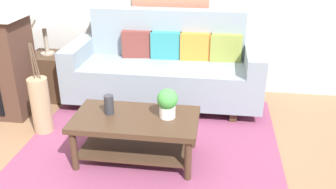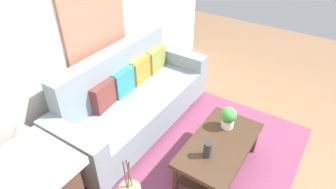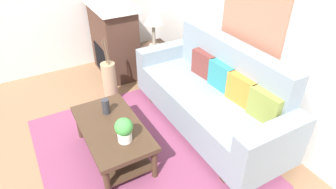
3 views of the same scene
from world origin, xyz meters
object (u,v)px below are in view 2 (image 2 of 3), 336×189
at_px(throw_pillow_olive, 156,59).
at_px(potted_plant_tabletop, 228,117).
at_px(couch, 133,101).
at_px(table_lamp, 23,134).
at_px(framed_painting, 95,19).
at_px(coffee_table, 219,150).
at_px(throw_pillow_orange, 140,70).
at_px(throw_pillow_teal, 123,81).
at_px(throw_pillow_maroon, 104,95).
at_px(side_table, 45,189).
at_px(tabletop_vase, 208,149).

xyz_separation_m(throw_pillow_olive, potted_plant_tabletop, (-0.49, -1.33, -0.11)).
xyz_separation_m(couch, table_lamp, (-1.42, -0.05, 0.56)).
relative_size(potted_plant_tabletop, table_lamp, 0.46).
bearing_deg(framed_painting, coffee_table, -92.39).
height_order(couch, table_lamp, table_lamp).
xyz_separation_m(throw_pillow_orange, throw_pillow_olive, (0.35, 0.00, 0.00)).
bearing_deg(throw_pillow_teal, throw_pillow_olive, 0.00).
bearing_deg(throw_pillow_maroon, coffee_table, -78.59).
relative_size(throw_pillow_olive, potted_plant_tabletop, 1.37).
height_order(couch, side_table, couch).
xyz_separation_m(throw_pillow_maroon, throw_pillow_orange, (0.70, 0.00, 0.00)).
xyz_separation_m(tabletop_vase, framed_painting, (0.31, 1.68, 0.89)).
height_order(throw_pillow_maroon, potted_plant_tabletop, throw_pillow_maroon).
bearing_deg(throw_pillow_olive, tabletop_vase, -127.01).
height_order(throw_pillow_teal, side_table, throw_pillow_teal).
bearing_deg(table_lamp, potted_plant_tabletop, -35.52).
bearing_deg(throw_pillow_maroon, throw_pillow_olive, 0.00).
height_order(throw_pillow_orange, tabletop_vase, throw_pillow_orange).
bearing_deg(potted_plant_tabletop, throw_pillow_olive, 69.75).
relative_size(tabletop_vase, framed_painting, 0.19).
bearing_deg(couch, throw_pillow_teal, 90.00).
xyz_separation_m(throw_pillow_orange, potted_plant_tabletop, (-0.14, -1.33, -0.11)).
relative_size(throw_pillow_teal, table_lamp, 0.63).
height_order(throw_pillow_orange, coffee_table, throw_pillow_orange).
relative_size(coffee_table, tabletop_vase, 6.25).
distance_m(couch, throw_pillow_maroon, 0.45).
height_order(throw_pillow_maroon, tabletop_vase, throw_pillow_maroon).
xyz_separation_m(throw_pillow_orange, framed_painting, (-0.35, 0.34, 0.73)).
bearing_deg(throw_pillow_orange, tabletop_vase, -116.28).
bearing_deg(potted_plant_tabletop, tabletop_vase, -179.04).
xyz_separation_m(coffee_table, side_table, (-1.34, 1.20, -0.03)).
bearing_deg(tabletop_vase, table_lamp, 133.40).
bearing_deg(coffee_table, throw_pillow_orange, 72.99).
bearing_deg(table_lamp, framed_painting, 19.91).
distance_m(throw_pillow_maroon, throw_pillow_olive, 1.04).
distance_m(couch, framed_painting, 1.09).
height_order(throw_pillow_olive, coffee_table, throw_pillow_olive).
bearing_deg(couch, throw_pillow_orange, 19.85).
xyz_separation_m(throw_pillow_orange, side_table, (-1.76, -0.17, -0.40)).
bearing_deg(coffee_table, throw_pillow_olive, 60.76).
distance_m(couch, tabletop_vase, 1.26).
bearing_deg(potted_plant_tabletop, side_table, 144.48).
relative_size(throw_pillow_teal, framed_painting, 0.38).
bearing_deg(throw_pillow_maroon, table_lamp, -170.85).
height_order(tabletop_vase, table_lamp, table_lamp).
relative_size(coffee_table, side_table, 1.96).
bearing_deg(potted_plant_tabletop, framed_painting, 97.02).
bearing_deg(side_table, framed_painting, 19.91).
distance_m(throw_pillow_teal, side_table, 1.48).
relative_size(throw_pillow_orange, throw_pillow_olive, 1.00).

